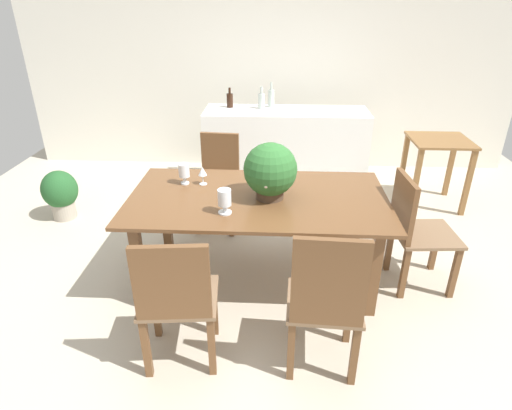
# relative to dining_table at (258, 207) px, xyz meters

# --- Properties ---
(ground_plane) EXTENTS (7.04, 7.04, 0.00)m
(ground_plane) POSITION_rel_dining_table_xyz_m (0.00, 0.15, -0.66)
(ground_plane) COLOR #BCB29E
(back_wall) EXTENTS (6.40, 0.10, 2.60)m
(back_wall) POSITION_rel_dining_table_xyz_m (0.00, 2.75, 0.64)
(back_wall) COLOR silver
(back_wall) RESTS_ON ground
(dining_table) EXTENTS (2.00, 1.10, 0.76)m
(dining_table) POSITION_rel_dining_table_xyz_m (0.00, 0.00, 0.00)
(dining_table) COLOR brown
(dining_table) RESTS_ON ground
(chair_far_left) EXTENTS (0.45, 0.46, 0.94)m
(chair_far_left) POSITION_rel_dining_table_xyz_m (-0.44, 0.97, -0.14)
(chair_far_left) COLOR brown
(chair_far_left) RESTS_ON ground
(chair_foot_end) EXTENTS (0.50, 0.49, 0.95)m
(chair_foot_end) POSITION_rel_dining_table_xyz_m (1.23, -0.01, -0.13)
(chair_foot_end) COLOR brown
(chair_foot_end) RESTS_ON ground
(chair_near_left) EXTENTS (0.51, 0.47, 0.96)m
(chair_near_left) POSITION_rel_dining_table_xyz_m (-0.44, -0.97, -0.12)
(chair_near_left) COLOR brown
(chair_near_left) RESTS_ON ground
(chair_near_right) EXTENTS (0.47, 0.46, 1.03)m
(chair_near_right) POSITION_rel_dining_table_xyz_m (0.44, -0.98, -0.10)
(chair_near_right) COLOR brown
(chair_near_right) RESTS_ON ground
(flower_centerpiece) EXTENTS (0.40, 0.40, 0.43)m
(flower_centerpiece) POSITION_rel_dining_table_xyz_m (0.09, -0.01, 0.32)
(flower_centerpiece) COLOR #4C3828
(flower_centerpiece) RESTS_ON dining_table
(crystal_vase_left) EXTENTS (0.10, 0.10, 0.18)m
(crystal_vase_left) POSITION_rel_dining_table_xyz_m (-0.22, -0.29, 0.20)
(crystal_vase_left) COLOR silver
(crystal_vase_left) RESTS_ON dining_table
(crystal_vase_center_near) EXTENTS (0.09, 0.09, 0.17)m
(crystal_vase_center_near) POSITION_rel_dining_table_xyz_m (-0.61, 0.22, 0.20)
(crystal_vase_center_near) COLOR silver
(crystal_vase_center_near) RESTS_ON dining_table
(wine_glass) EXTENTS (0.07, 0.07, 0.15)m
(wine_glass) POSITION_rel_dining_table_xyz_m (-0.46, 0.22, 0.20)
(wine_glass) COLOR silver
(wine_glass) RESTS_ON dining_table
(kitchen_counter) EXTENTS (1.90, 0.60, 0.96)m
(kitchen_counter) POSITION_rel_dining_table_xyz_m (0.24, 1.94, -0.19)
(kitchen_counter) COLOR white
(kitchen_counter) RESTS_ON ground
(wine_bottle_tall) EXTENTS (0.07, 0.07, 0.23)m
(wine_bottle_tall) POSITION_rel_dining_table_xyz_m (-0.43, 2.06, 0.38)
(wine_bottle_tall) COLOR black
(wine_bottle_tall) RESTS_ON kitchen_counter
(wine_bottle_dark) EXTENTS (0.08, 0.08, 0.25)m
(wine_bottle_dark) POSITION_rel_dining_table_xyz_m (-0.06, 2.02, 0.39)
(wine_bottle_dark) COLOR #B2BFB7
(wine_bottle_dark) RESTS_ON kitchen_counter
(wine_bottle_amber) EXTENTS (0.07, 0.07, 0.29)m
(wine_bottle_amber) POSITION_rel_dining_table_xyz_m (0.05, 2.10, 0.40)
(wine_bottle_amber) COLOR #B2BFB7
(wine_bottle_amber) RESTS_ON kitchen_counter
(side_table) EXTENTS (0.62, 0.60, 0.77)m
(side_table) POSITION_rel_dining_table_xyz_m (1.89, 1.52, -0.08)
(side_table) COLOR brown
(side_table) RESTS_ON ground
(potted_plant_floor) EXTENTS (0.37, 0.37, 0.53)m
(potted_plant_floor) POSITION_rel_dining_table_xyz_m (-2.13, 0.98, -0.37)
(potted_plant_floor) COLOR #9E9384
(potted_plant_floor) RESTS_ON ground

